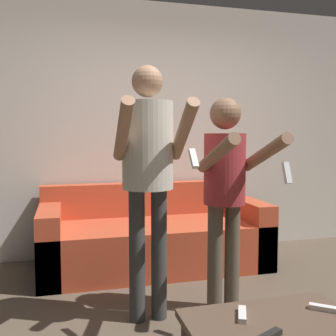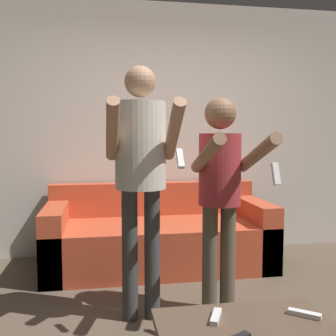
% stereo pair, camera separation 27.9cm
% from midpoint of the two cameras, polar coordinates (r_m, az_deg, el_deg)
% --- Properties ---
extents(wall_back, '(6.40, 0.06, 2.70)m').
position_cam_midpoint_polar(wall_back, '(4.31, -3.56, 5.62)').
color(wall_back, silver).
rests_on(wall_back, ground_plane).
extents(couch, '(2.15, 0.93, 0.79)m').
position_cam_midpoint_polar(couch, '(3.93, -4.20, -10.13)').
color(couch, '#C64C2D').
rests_on(couch, ground_plane).
extents(person_standing_left, '(0.47, 0.63, 1.75)m').
position_cam_midpoint_polar(person_standing_left, '(2.66, -5.91, 0.87)').
color(person_standing_left, '#383838').
rests_on(person_standing_left, ground_plane).
extents(person_standing_right, '(0.42, 0.73, 1.55)m').
position_cam_midpoint_polar(person_standing_right, '(2.80, 5.60, -1.95)').
color(person_standing_right, brown).
rests_on(person_standing_right, ground_plane).
extents(coffee_table, '(0.81, 0.47, 0.44)m').
position_cam_midpoint_polar(coffee_table, '(1.99, 10.86, -22.35)').
color(coffee_table, brown).
rests_on(coffee_table, ground_plane).
extents(remote_near, '(0.15, 0.10, 0.02)m').
position_cam_midpoint_polar(remote_near, '(1.81, 9.79, -22.99)').
color(remote_near, black).
rests_on(remote_near, coffee_table).
extents(remote_mid, '(0.14, 0.12, 0.02)m').
position_cam_midpoint_polar(remote_mid, '(2.12, 18.24, -18.84)').
color(remote_mid, white).
rests_on(remote_mid, coffee_table).
extents(remote_far, '(0.10, 0.15, 0.02)m').
position_cam_midpoint_polar(remote_far, '(1.98, 6.52, -20.43)').
color(remote_far, white).
rests_on(remote_far, coffee_table).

